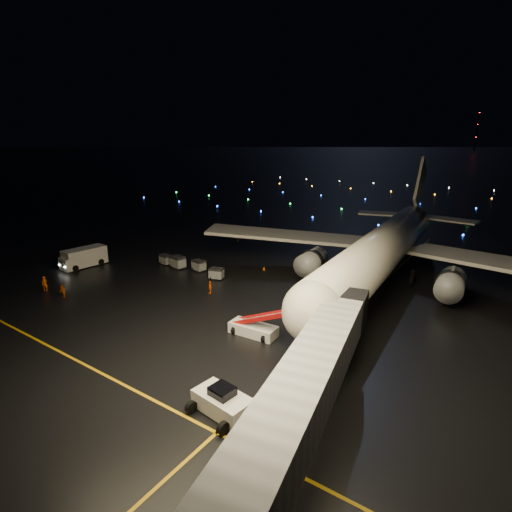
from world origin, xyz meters
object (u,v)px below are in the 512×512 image
at_px(airliner, 390,222).
at_px(baggage_cart_2, 178,262).
at_px(service_truck, 85,257).
at_px(crew_a, 45,284).
at_px(pushback_tug, 223,400).
at_px(baggage_cart_0, 216,274).
at_px(baggage_cart_3, 166,260).
at_px(belt_loader, 253,319).
at_px(crew_c, 210,287).
at_px(crew_b, 63,291).
at_px(baggage_cart_1, 199,265).

distance_m(airliner, baggage_cart_2, 31.22).
height_order(service_truck, baggage_cart_2, service_truck).
bearing_deg(service_truck, crew_a, -56.28).
xyz_separation_m(pushback_tug, baggage_cart_0, (-18.58, 21.64, -0.23)).
bearing_deg(crew_a, baggage_cart_3, 40.54).
height_order(belt_loader, baggage_cart_3, belt_loader).
relative_size(belt_loader, crew_c, 4.29).
bearing_deg(baggage_cart_3, baggage_cart_2, 2.59).
bearing_deg(baggage_cart_0, baggage_cart_3, 156.96).
bearing_deg(crew_b, baggage_cart_0, 68.87).
distance_m(crew_a, crew_b, 4.07).
relative_size(pushback_tug, baggage_cart_3, 2.38).
xyz_separation_m(airliner, baggage_cart_1, (-23.67, -12.90, -7.08)).
relative_size(crew_a, baggage_cart_0, 1.02).
bearing_deg(pushback_tug, baggage_cart_3, 149.78).
relative_size(service_truck, crew_c, 4.75).
relative_size(airliner, crew_a, 28.97).
height_order(airliner, pushback_tug, airliner).
bearing_deg(baggage_cart_3, baggage_cart_0, 3.65).
xyz_separation_m(crew_a, baggage_cart_0, (15.34, 15.93, -0.16)).
bearing_deg(crew_c, baggage_cart_0, -174.38).
bearing_deg(crew_a, baggage_cart_2, 31.30).
bearing_deg(crew_b, pushback_tug, 3.30).
relative_size(crew_c, baggage_cart_3, 0.92).
bearing_deg(belt_loader, service_truck, 170.07).
distance_m(crew_a, crew_c, 21.40).
bearing_deg(crew_b, baggage_cart_1, 82.87).
xyz_separation_m(crew_c, baggage_cart_2, (-10.86, 5.20, 0.09)).
height_order(pushback_tug, baggage_cart_0, pushback_tug).
relative_size(baggage_cart_0, baggage_cart_2, 0.87).
distance_m(service_truck, baggage_cart_3, 12.21).
relative_size(crew_b, baggage_cart_1, 0.86).
relative_size(crew_a, crew_c, 1.16).
bearing_deg(baggage_cart_0, service_truck, 179.60).
distance_m(crew_b, baggage_cart_3, 16.75).
height_order(pushback_tug, crew_b, pushback_tug).
relative_size(crew_a, baggage_cart_3, 1.06).
distance_m(airliner, crew_c, 25.96).
relative_size(service_truck, baggage_cart_1, 4.18).
distance_m(crew_c, baggage_cart_1, 9.54).
relative_size(pushback_tug, crew_c, 2.59).
distance_m(airliner, service_truck, 45.31).
bearing_deg(service_truck, crew_b, -40.40).
distance_m(baggage_cart_1, baggage_cart_2, 3.58).
distance_m(baggage_cart_1, baggage_cart_3, 6.42).
bearing_deg(baggage_cart_0, belt_loader, -56.84).
distance_m(pushback_tug, baggage_cart_1, 32.62).
xyz_separation_m(baggage_cart_1, baggage_cart_3, (-6.40, -0.57, -0.03)).
xyz_separation_m(airliner, baggage_cart_0, (-19.14, -14.29, -7.08)).
bearing_deg(crew_c, crew_a, -84.08).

